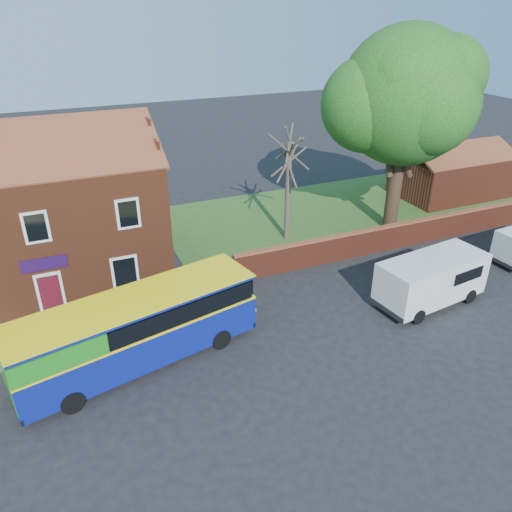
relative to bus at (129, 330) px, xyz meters
name	(u,v)px	position (x,y,z in m)	size (l,w,h in m)	color
ground	(249,372)	(4.22, -2.32, -1.74)	(120.00, 120.00, 0.00)	black
pavement	(58,333)	(-2.78, 3.43, -1.68)	(18.00, 3.50, 0.12)	gray
kerb	(61,356)	(-2.78, 1.68, -1.67)	(18.00, 0.15, 0.14)	slate
grass_strip	(348,212)	(17.22, 10.68, -1.72)	(26.00, 12.00, 0.04)	#426B28
shop_building	(38,219)	(-2.81, 9.17, 1.67)	(12.30, 8.13, 10.50)	brown
boundary_wall	(403,234)	(17.22, 4.68, -0.93)	(22.00, 0.38, 1.60)	maroon
outbuilding	(451,175)	(26.22, 10.68, -0.13)	(8.20, 5.06, 4.17)	maroon
bus	(129,330)	(0.00, 0.00, 0.00)	(10.36, 4.73, 3.06)	navy
van_near	(431,278)	(14.42, -0.98, -0.37)	(5.81, 2.90, 2.45)	white
large_tree	(405,100)	(18.32, 7.53, 6.42)	(10.22, 8.09, 12.47)	black
bare_tree	(288,186)	(11.22, 8.43, 1.74)	(2.55, 3.03, 6.79)	#4C4238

